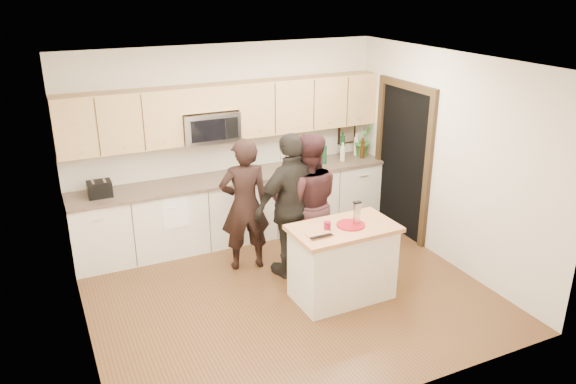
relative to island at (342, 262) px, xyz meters
name	(u,v)px	position (x,y,z in m)	size (l,w,h in m)	color
floor	(287,292)	(-0.54, 0.35, -0.45)	(4.50, 4.50, 0.00)	brown
room_shell	(287,153)	(-0.54, 0.35, 1.28)	(4.52, 4.02, 2.71)	beige
back_cabinetry	(237,207)	(-0.54, 2.04, 0.02)	(4.50, 0.66, 0.94)	silver
upper_cabinetry	(232,109)	(-0.50, 2.19, 1.39)	(4.50, 0.33, 0.75)	tan
microwave	(209,126)	(-0.85, 2.15, 1.20)	(0.76, 0.41, 0.40)	silver
doorway	(403,156)	(1.69, 1.25, 0.70)	(0.06, 1.25, 2.20)	black
framed_picture	(347,132)	(1.41, 2.33, 0.83)	(0.30, 0.03, 0.38)	black
dish_towel	(173,200)	(-1.49, 1.85, 0.35)	(0.34, 0.60, 0.48)	white
island	(342,262)	(0.00, 0.00, 0.00)	(1.21, 0.72, 0.90)	silver
red_plate	(351,225)	(0.08, -0.01, 0.45)	(0.32, 0.32, 0.02)	maroon
box_grater	(357,212)	(0.16, 0.00, 0.59)	(0.08, 0.05, 0.26)	silver
drink_glass	(327,226)	(-0.22, -0.01, 0.50)	(0.08, 0.08, 0.10)	maroon
cutting_board	(320,235)	(-0.36, -0.09, 0.45)	(0.27, 0.16, 0.02)	#BC7A4E
tongs	(321,236)	(-0.38, -0.16, 0.47)	(0.26, 0.03, 0.02)	black
knife	(322,237)	(-0.37, -0.17, 0.47)	(0.18, 0.02, 0.01)	silver
toaster	(100,189)	(-2.35, 2.02, 0.59)	(0.29, 0.22, 0.20)	black
bottle_cluster	(346,148)	(1.24, 2.06, 0.66)	(0.72, 0.24, 0.40)	#11331B
orchid	(364,140)	(1.56, 2.07, 0.74)	(0.28, 0.23, 0.51)	#367B31
woman_left	(245,205)	(-0.74, 1.17, 0.41)	(0.63, 0.41, 1.72)	black
woman_center	(307,203)	(-0.05, 0.81, 0.44)	(0.87, 0.68, 1.79)	black
woman_right	(293,206)	(-0.27, 0.77, 0.46)	(1.07, 0.45, 1.83)	black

